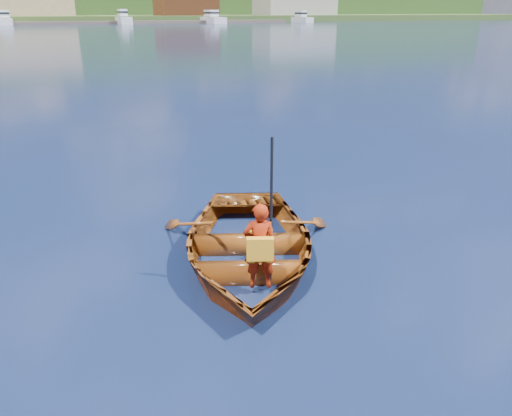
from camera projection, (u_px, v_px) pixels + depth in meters
The scene contains 5 objects.
ground at pixel (279, 270), 7.14m from camera, with size 600.00×600.00×0.00m.
rowboat at pixel (247, 245), 7.31m from camera, with size 4.10×4.74×0.83m.
child_paddler at pixel (260, 246), 6.33m from camera, with size 0.50×0.43×1.96m.
dock at pixel (2, 23), 130.06m from camera, with size 160.00×11.90×0.80m.
marina_yachts at pixel (41, 19), 129.22m from camera, with size 148.07×13.73×4.29m.
Camera 1 is at (-2.78, -5.67, 3.46)m, focal length 35.00 mm.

